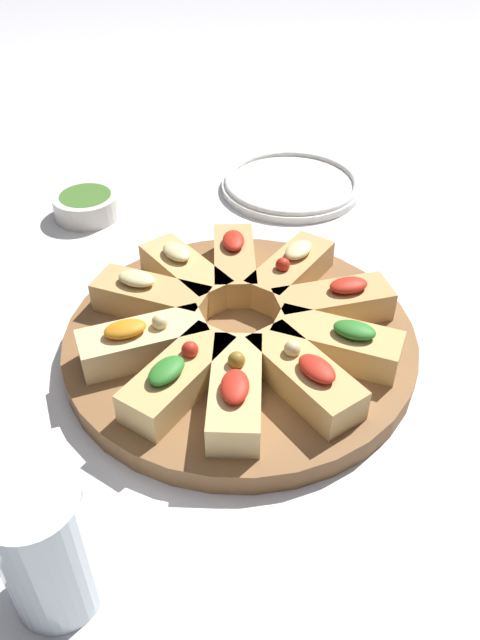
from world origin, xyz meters
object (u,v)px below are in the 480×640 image
Objects in this scene: water_glass at (46,549)px; dipping_bowl at (87,205)px; serving_board at (240,341)px; plate_right at (291,184)px.

water_glass reaches higher than dipping_bowl.
water_glass reaches higher than serving_board.
plate_right is 0.28m from dipping_bowl.
serving_board is 0.34m from plate_right.
serving_board is at bearing -105.75° from plate_right.
serving_board is 0.28m from water_glass.
plate_right is at bearing 67.92° from water_glass.
dipping_bowl is (-0.18, 0.27, 0.01)m from serving_board.
serving_board is at bearing -56.36° from dipping_bowl.
water_glass is 1.27× the size of dipping_bowl.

